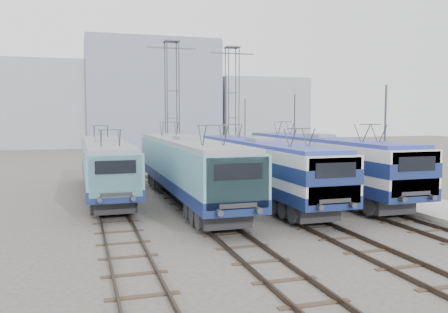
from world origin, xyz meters
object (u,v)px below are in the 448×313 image
catenary_tower_east (232,102)px  mast_mid (294,137)px  locomotive_center_left (188,165)px  catenary_tower_west (172,100)px  locomotive_center_right (260,164)px  mast_rear (245,132)px  locomotive_far_right (320,159)px  mast_front (385,146)px  locomotive_far_left (106,163)px

catenary_tower_east → mast_mid: size_ratio=1.71×
locomotive_center_left → catenary_tower_west: (2.25, 16.24, 4.30)m
locomotive_center_right → catenary_tower_west: 17.21m
mast_rear → locomotive_far_right: bearing=-95.3°
locomotive_far_right → catenary_tower_west: catenary_tower_west is taller
locomotive_center_right → mast_mid: mast_mid is taller
locomotive_far_right → mast_front: bearing=-66.2°
catenary_tower_west → locomotive_center_left: bearing=-97.9°
catenary_tower_west → mast_mid: 12.16m
locomotive_center_right → mast_mid: size_ratio=2.59×
catenary_tower_west → mast_mid: catenary_tower_west is taller
locomotive_far_left → locomotive_center_right: size_ratio=0.97×
mast_mid → mast_front: bearing=-90.0°
locomotive_far_right → mast_rear: size_ratio=2.69×
locomotive_center_right → mast_front: (6.35, -3.50, 1.19)m
locomotive_far_right → locomotive_far_left: bearing=164.4°
mast_mid → catenary_tower_east: bearing=101.9°
locomotive_far_right → catenary_tower_west: 17.70m
catenary_tower_west → mast_front: catenary_tower_west is taller
catenary_tower_west → mast_front: bearing=-66.7°
locomotive_far_right → mast_front: size_ratio=2.69×
locomotive_far_left → mast_rear: bearing=46.2°
locomotive_far_right → mast_mid: size_ratio=2.69×
locomotive_center_left → catenary_tower_west: bearing=82.1°
mast_front → locomotive_center_right: bearing=151.1°
locomotive_center_right → mast_front: 7.35m
locomotive_far_left → catenary_tower_east: catenary_tower_east is taller
catenary_tower_east → catenary_tower_west: bearing=-162.9°
mast_rear → locomotive_center_left: bearing=-118.2°
locomotive_center_right → mast_front: size_ratio=2.59×
locomotive_far_left → mast_front: mast_front is taller
locomotive_center_left → mast_mid: size_ratio=2.69×
locomotive_far_left → mast_mid: bearing=14.7°
mast_mid → mast_rear: size_ratio=1.00×
locomotive_far_left → mast_rear: size_ratio=2.51×
locomotive_far_right → catenary_tower_east: size_ratio=1.57×
locomotive_center_left → mast_front: mast_front is taller
locomotive_center_right → mast_rear: bearing=72.8°
locomotive_far_right → mast_rear: bearing=84.7°
locomotive_center_left → mast_rear: mast_rear is taller
locomotive_center_left → catenary_tower_east: (8.75, 18.24, 4.30)m
mast_front → catenary_tower_east: bearing=95.5°
catenary_tower_west → catenary_tower_east: (6.50, 2.00, 0.00)m
catenary_tower_east → locomotive_center_left: bearing=-115.6°
locomotive_center_left → mast_front: (10.85, -3.76, 1.16)m
locomotive_far_right → mast_rear: 19.92m
locomotive_center_left → locomotive_far_right: locomotive_center_left is taller
locomotive_far_left → mast_mid: (15.35, 4.03, 1.30)m
catenary_tower_east → locomotive_center_right: bearing=-102.9°
locomotive_center_right → locomotive_far_right: 4.55m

